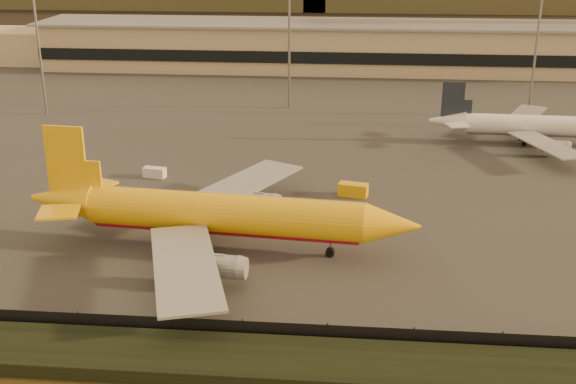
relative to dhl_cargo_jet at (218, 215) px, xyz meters
The scene contains 10 objects.
ground 14.98m from the dhl_cargo_jet, 32.55° to the right, with size 900.00×900.00×0.00m, color black.
embankment 27.73m from the dhl_cargo_jet, 64.00° to the right, with size 320.00×7.00×1.40m, color black.
tarmac 88.25m from the dhl_cargo_jet, 82.15° to the left, with size 320.00×220.00×0.20m, color #2D2D2D.
perimeter_fence 24.15m from the dhl_cargo_jet, 59.80° to the right, with size 300.00×0.05×2.20m, color black.
terminal_building 117.91m from the dhl_cargo_jet, 91.21° to the left, with size 202.00×25.00×12.60m.
apron_light_masts 73.40m from the dhl_cargo_jet, 68.12° to the left, with size 152.20×12.20×25.40m.
dhl_cargo_jet is the anchor object (origin of this frame).
white_narrowbody_jet 69.18m from the dhl_cargo_jet, 45.49° to the left, with size 37.77×36.90×10.86m.
gse_vehicle_yellow 25.57m from the dhl_cargo_jet, 50.38° to the left, with size 4.20×1.89×1.89m, color #E4AB0C.
gse_vehicle_white 29.32m from the dhl_cargo_jet, 120.69° to the left, with size 3.46×1.56×1.56m, color silver.
Camera 1 is at (3.71, -71.66, 37.40)m, focal length 45.00 mm.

